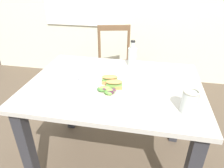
{
  "coord_description": "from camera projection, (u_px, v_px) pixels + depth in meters",
  "views": [
    {
      "loc": [
        0.23,
        -1.05,
        1.39
      ],
      "look_at": [
        0.01,
        0.06,
        0.76
      ],
      "focal_mm": 32.63,
      "sensor_mm": 36.0,
      "label": 1
    }
  ],
  "objects": [
    {
      "name": "salad_mixed_greens",
      "position": [
        107.0,
        90.0,
        1.23
      ],
      "size": [
        0.14,
        0.11,
        0.03
      ],
      "color": "#3D7033",
      "rests_on": "plate_lunch"
    },
    {
      "name": "sandwich_half_front",
      "position": [
        114.0,
        84.0,
        1.26
      ],
      "size": [
        0.11,
        0.08,
        0.06
      ],
      "color": "tan",
      "rests_on": "plate_lunch"
    },
    {
      "name": "chair_wooden_far",
      "position": [
        114.0,
        65.0,
        2.34
      ],
      "size": [
        0.48,
        0.48,
        0.87
      ],
      "color": "brown",
      "rests_on": "ground"
    },
    {
      "name": "dining_table",
      "position": [
        114.0,
        100.0,
        1.42
      ],
      "size": [
        1.14,
        0.84,
        0.74
      ],
      "color": "#BCB7AD",
      "rests_on": "ground"
    },
    {
      "name": "fork_on_napkin",
      "position": [
        74.0,
        83.0,
        1.34
      ],
      "size": [
        0.03,
        0.19,
        0.0
      ],
      "color": "silver",
      "rests_on": "napkin_folded"
    },
    {
      "name": "napkin_folded",
      "position": [
        73.0,
        85.0,
        1.33
      ],
      "size": [
        0.12,
        0.25,
        0.0
      ],
      "primitive_type": "cube",
      "rotation": [
        0.0,
        0.0,
        -0.01
      ],
      "color": "white",
      "rests_on": "dining_table"
    },
    {
      "name": "mason_jar_iced_tea",
      "position": [
        189.0,
        102.0,
        1.05
      ],
      "size": [
        0.09,
        0.09,
        0.13
      ],
      "color": "#C67528",
      "rests_on": "dining_table"
    },
    {
      "name": "sandwich_half_back",
      "position": [
        110.0,
        79.0,
        1.32
      ],
      "size": [
        0.11,
        0.08,
        0.06
      ],
      "color": "tan",
      "rests_on": "plate_lunch"
    },
    {
      "name": "plate_lunch",
      "position": [
        111.0,
        89.0,
        1.27
      ],
      "size": [
        0.26,
        0.26,
        0.01
      ],
      "primitive_type": "cube",
      "color": "beige",
      "rests_on": "dining_table"
    },
    {
      "name": "bottle_cold_brew",
      "position": [
        132.0,
        57.0,
        1.58
      ],
      "size": [
        0.07,
        0.07,
        0.2
      ],
      "color": "black",
      "rests_on": "dining_table"
    }
  ]
}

